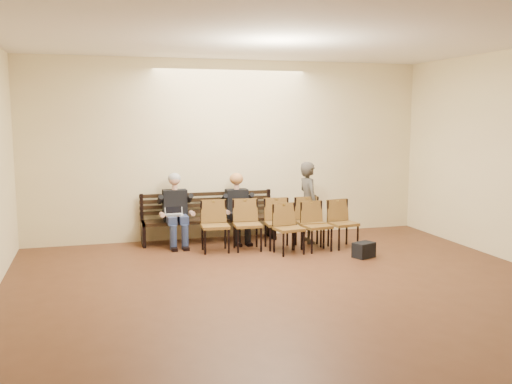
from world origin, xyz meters
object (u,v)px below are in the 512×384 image
laptop (175,217)px  water_bottle (247,214)px  bench (209,230)px  bag (364,250)px  seated_woman (238,210)px  passerby (308,196)px  chair_row_front (263,224)px  seated_man (176,210)px  chair_row_back (317,226)px

laptop → water_bottle: (1.35, -0.11, -0.00)m
bench → bag: bench is taller
seated_woman → water_bottle: bearing=-69.5°
passerby → chair_row_front: (-0.99, -0.31, -0.43)m
seated_man → chair_row_front: bearing=-28.1°
water_bottle → bag: size_ratio=0.65×
bag → chair_row_front: chair_row_front is taller
bag → chair_row_front: bearing=144.4°
chair_row_front → chair_row_back: bearing=-17.8°
water_bottle → passerby: passerby is taller
bench → passerby: size_ratio=1.46×
seated_man → seated_woman: 1.20m
seated_woman → passerby: (1.26, -0.48, 0.28)m
seated_man → bench: bearing=10.3°
seated_man → passerby: passerby is taller
laptop → seated_man: bearing=73.7°
seated_man → bag: (2.96, -1.85, -0.54)m
seated_woman → bag: bearing=-46.5°
passerby → seated_woman: bearing=66.9°
seated_man → chair_row_front: 1.69m
bench → water_bottle: 0.83m
seated_man → laptop: size_ratio=4.09×
laptop → chair_row_back: chair_row_back is taller
seated_man → bag: 3.53m
seated_woman → water_bottle: (0.11, -0.28, -0.04)m
water_bottle → chair_row_front: size_ratio=0.10×
seated_woman → bag: (1.76, -1.85, -0.48)m
chair_row_front → chair_row_back: size_ratio=1.41×
water_bottle → bag: 2.32m
bench → chair_row_front: bearing=-48.0°
seated_woman → laptop: seated_woman is taller
passerby → laptop: bearing=80.7°
bench → seated_man: bearing=-169.7°
laptop → chair_row_back: size_ratio=0.20×
laptop → chair_row_back: bearing=-23.3°
seated_man → water_bottle: (1.31, -0.28, -0.10)m
seated_man → bag: seated_man is taller
seated_man → water_bottle: size_ratio=5.75×
bench → seated_woman: 0.68m
bench → bag: bearing=-40.6°
seated_man → water_bottle: 1.34m
seated_woman → chair_row_back: (1.17, -1.15, -0.17)m
laptop → chair_row_back: (2.42, -0.98, -0.13)m
passerby → chair_row_back: (-0.09, -0.67, -0.45)m
water_bottle → chair_row_front: chair_row_front is taller
chair_row_back → bag: bearing=-58.7°
bench → water_bottle: (0.65, -0.40, 0.34)m
seated_man → laptop: 0.20m
passerby → chair_row_front: passerby is taller
laptop → water_bottle: laptop is taller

